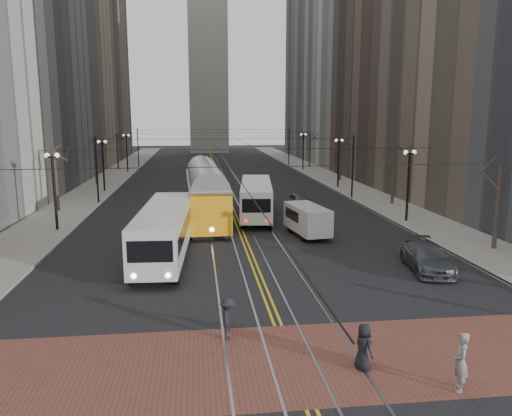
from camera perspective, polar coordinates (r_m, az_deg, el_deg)
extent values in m
plane|color=black|center=(22.02, 2.14, -12.31)|extent=(260.00, 260.00, 0.00)
cube|color=gray|center=(66.65, -16.98, 2.70)|extent=(5.00, 140.00, 0.15)
cube|color=gray|center=(68.08, 8.75, 3.19)|extent=(5.00, 140.00, 0.15)
cube|color=brown|center=(18.45, 4.16, -17.04)|extent=(25.00, 6.00, 0.01)
cube|color=gray|center=(65.69, -3.98, 2.97)|extent=(4.80, 130.00, 0.02)
cube|color=gold|center=(65.69, -3.98, 2.97)|extent=(0.42, 130.00, 0.01)
cube|color=slate|center=(70.23, -26.42, 16.33)|extent=(16.00, 20.00, 34.00)
cube|color=gray|center=(91.11, -23.77, 20.66)|extent=(20.00, 20.00, 52.00)
cube|color=brown|center=(108.98, -19.37, 15.92)|extent=(16.00, 20.00, 40.00)
cube|color=brown|center=(72.53, 17.29, 16.70)|extent=(16.00, 20.00, 34.00)
cube|color=#B9B7AD|center=(93.03, 13.48, 20.99)|extent=(20.00, 20.00, 52.00)
cube|color=slate|center=(110.47, 8.61, 16.29)|extent=(16.00, 20.00, 40.00)
cube|color=#B2AFA5|center=(123.64, -5.58, 19.45)|extent=(9.00, 9.00, 56.00)
cylinder|color=black|center=(39.89, -22.01, 1.44)|extent=(0.20, 0.20, 5.60)
cylinder|color=black|center=(59.27, -17.05, 4.45)|extent=(0.20, 0.20, 5.60)
cylinder|color=black|center=(78.96, -14.53, 5.95)|extent=(0.20, 0.20, 5.60)
cylinder|color=black|center=(42.04, 16.97, 2.17)|extent=(0.20, 0.20, 5.60)
cylinder|color=black|center=(60.74, 9.40, 4.90)|extent=(0.20, 0.20, 5.60)
cylinder|color=black|center=(80.07, 5.41, 6.30)|extent=(0.20, 0.20, 5.60)
cylinder|color=#382D23|center=(48.06, -21.87, 2.86)|extent=(0.28, 0.28, 5.60)
cylinder|color=#382D23|center=(65.51, -17.87, 4.93)|extent=(0.28, 0.28, 5.60)
cylinder|color=#382D23|center=(83.20, -15.54, 6.12)|extent=(0.28, 0.28, 5.60)
cylinder|color=#382D23|center=(35.14, 25.85, 0.02)|extent=(0.28, 0.28, 5.60)
cylinder|color=#382D23|center=(50.11, 15.42, 3.51)|extent=(0.28, 0.28, 5.60)
cylinder|color=#382D23|center=(67.03, 9.62, 5.40)|extent=(0.28, 0.28, 5.60)
cylinder|color=#382D23|center=(84.40, 6.17, 6.49)|extent=(0.28, 0.28, 5.60)
cylinder|color=black|center=(65.13, -5.38, 8.18)|extent=(0.03, 120.00, 0.03)
cylinder|color=black|center=(65.27, -2.72, 8.22)|extent=(0.03, 120.00, 0.03)
cylinder|color=black|center=(51.25, -17.74, 4.10)|extent=(0.16, 0.16, 6.60)
cylinder|color=black|center=(86.76, -13.33, 6.71)|extent=(0.16, 0.16, 6.60)
cylinder|color=black|center=(52.84, 10.99, 4.58)|extent=(0.16, 0.16, 6.60)
cylinder|color=black|center=(87.71, 3.79, 7.00)|extent=(0.16, 0.16, 6.60)
cube|color=silver|center=(30.80, -10.37, -2.80)|extent=(3.26, 12.53, 3.10)
cube|color=#FCA516|center=(41.66, -5.77, 1.16)|extent=(3.37, 15.66, 3.67)
cube|color=silver|center=(42.61, 0.01, 0.95)|extent=(3.79, 11.65, 2.98)
cube|color=silver|center=(36.04, 5.87, -1.49)|extent=(2.65, 5.20, 2.20)
imported|color=#464A4E|center=(46.77, 5.02, 0.80)|extent=(2.06, 4.34, 1.43)
imported|color=#43474B|center=(29.62, 18.95, -5.36)|extent=(2.79, 5.33, 1.48)
imported|color=black|center=(17.91, 12.20, -15.23)|extent=(0.74, 0.92, 1.62)
imported|color=gray|center=(17.49, 22.36, -15.96)|extent=(0.66, 0.81, 1.91)
imported|color=black|center=(19.69, -3.25, -12.52)|extent=(0.63, 1.08, 1.65)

